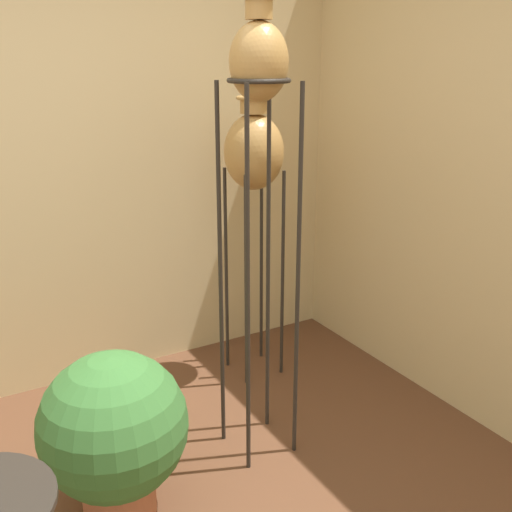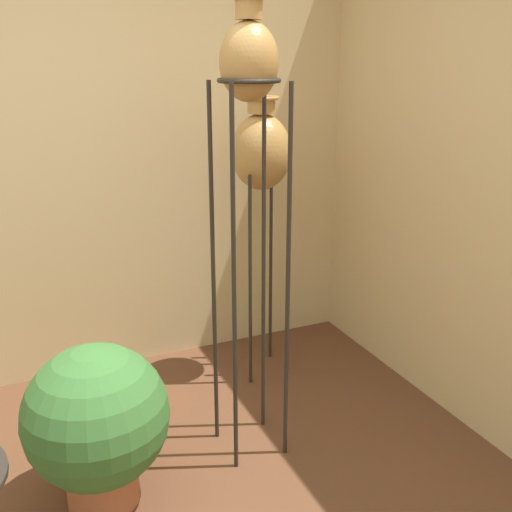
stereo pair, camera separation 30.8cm
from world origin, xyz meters
name	(u,v)px [view 2 (the right image)]	position (x,y,z in m)	size (l,w,h in m)	color
wall_back	(44,152)	(0.00, 1.87, 1.35)	(7.68, 0.06, 2.70)	#D1B784
vase_stand_tall	(249,87)	(0.74, 0.74, 1.72)	(0.28, 0.28, 2.08)	#28231E
vase_stand_medium	(261,155)	(1.10, 1.41, 1.33)	(0.33, 0.33, 1.64)	#28231E
potted_plant	(97,422)	(-0.01, 0.63, 0.40)	(0.61, 0.61, 0.73)	#B26647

